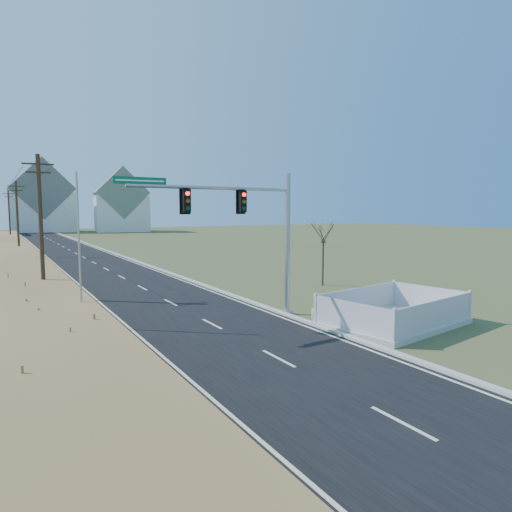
{
  "coord_description": "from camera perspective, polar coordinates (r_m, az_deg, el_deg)",
  "views": [
    {
      "loc": [
        -9.05,
        -16.0,
        5.63
      ],
      "look_at": [
        1.9,
        2.99,
        3.4
      ],
      "focal_mm": 32.0,
      "sensor_mm": 36.0,
      "label": 1
    }
  ],
  "objects": [
    {
      "name": "ground",
      "position": [
        19.22,
        -0.47,
        -11.22
      ],
      "size": [
        260.0,
        260.0,
        0.0
      ],
      "primitive_type": "plane",
      "color": "#465328",
      "rests_on": "ground"
    },
    {
      "name": "road",
      "position": [
        66.85,
        -22.09,
        0.57
      ],
      "size": [
        8.0,
        180.0,
        0.06
      ],
      "primitive_type": "cube",
      "color": "black",
      "rests_on": "ground"
    },
    {
      "name": "curb",
      "position": [
        67.53,
        -18.6,
        0.79
      ],
      "size": [
        0.3,
        180.0,
        0.18
      ],
      "primitive_type": "cube",
      "color": "#B2AFA8",
      "rests_on": "ground"
    },
    {
      "name": "utility_pole_near",
      "position": [
        31.12,
        -25.31,
        3.51
      ],
      "size": [
        1.8,
        0.26,
        9.0
      ],
      "color": "#422D1E",
      "rests_on": "ground"
    },
    {
      "name": "utility_pole_mid",
      "position": [
        61.06,
        -27.66,
        4.25
      ],
      "size": [
        1.8,
        0.26,
        9.0
      ],
      "color": "#422D1E",
      "rests_on": "ground"
    },
    {
      "name": "utility_pole_far",
      "position": [
        91.04,
        -28.46,
        4.51
      ],
      "size": [
        1.8,
        0.26,
        9.0
      ],
      "color": "#422D1E",
      "rests_on": "ground"
    },
    {
      "name": "condo_n",
      "position": [
        128.49,
        -25.19,
        6.13
      ],
      "size": [
        15.27,
        10.2,
        18.54
      ],
      "color": "white",
      "rests_on": "ground"
    },
    {
      "name": "condo_ne",
      "position": [
        123.47,
        -16.46,
        6.12
      ],
      "size": [
        14.12,
        10.51,
        16.52
      ],
      "rotation": [
        0.0,
        0.0,
        -0.1
      ],
      "color": "white",
      "rests_on": "ground"
    },
    {
      "name": "traffic_signal_mast",
      "position": [
        23.22,
        0.21,
        3.24
      ],
      "size": [
        9.45,
        0.84,
        7.52
      ],
      "rotation": [
        0.0,
        0.0,
        0.05
      ],
      "color": "#9EA0A5",
      "rests_on": "ground"
    },
    {
      "name": "fence_enclosure",
      "position": [
        23.54,
        16.8,
        -7.54
      ],
      "size": [
        7.46,
        5.69,
        1.56
      ],
      "rotation": [
        0.0,
        0.0,
        0.17
      ],
      "color": "#B7B5AD",
      "rests_on": "ground"
    },
    {
      "name": "open_sign",
      "position": [
        23.34,
        7.59,
        -7.27
      ],
      "size": [
        0.56,
        0.09,
        0.7
      ],
      "rotation": [
        0.0,
        0.0,
        -0.04
      ],
      "color": "white",
      "rests_on": "ground"
    },
    {
      "name": "flagpole",
      "position": [
        22.88,
        -21.14,
        -1.33
      ],
      "size": [
        0.33,
        0.33,
        7.37
      ],
      "color": "#B7B5AD",
      "rests_on": "ground"
    },
    {
      "name": "bare_tree",
      "position": [
        34.05,
        8.41,
        3.1
      ],
      "size": [
        1.9,
        1.9,
        5.04
      ],
      "color": "#4C3F33",
      "rests_on": "ground"
    }
  ]
}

